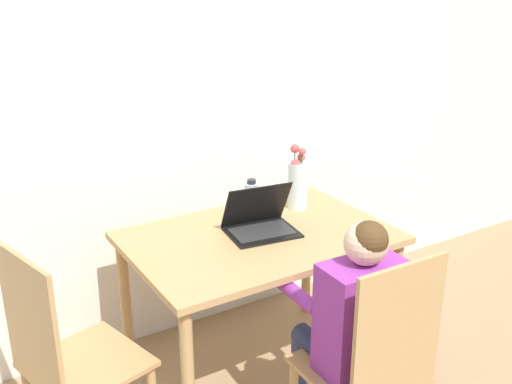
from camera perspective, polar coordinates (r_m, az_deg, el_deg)
name	(u,v)px	position (r m, az deg, el deg)	size (l,w,h in m)	color
wall_back	(169,98)	(2.93, -8.24, 8.88)	(6.40, 0.05, 2.50)	white
dining_table	(259,253)	(2.69, 0.28, -5.84)	(1.14, 0.77, 0.73)	tan
chair_occupied	(371,367)	(2.30, 10.94, -16.07)	(0.41, 0.41, 0.94)	tan
chair_spare	(67,360)	(2.40, -17.52, -15.02)	(0.49, 0.49, 0.94)	tan
person_seated	(352,315)	(2.30, 9.09, -11.47)	(0.33, 0.43, 1.02)	purple
laptop	(260,221)	(2.67, 0.34, -2.75)	(0.33, 0.28, 0.22)	black
flower_vase	(298,182)	(2.91, 3.99, 0.97)	(0.10, 0.10, 0.32)	silver
water_bottle	(252,201)	(2.77, -0.43, -0.85)	(0.07, 0.07, 0.20)	silver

